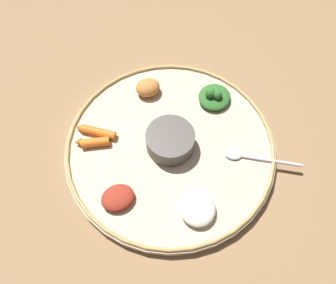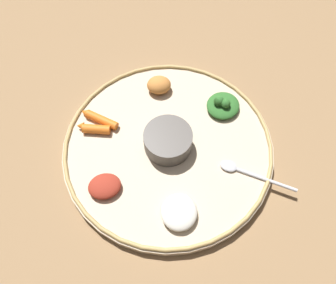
{
  "view_description": "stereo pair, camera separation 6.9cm",
  "coord_description": "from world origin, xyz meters",
  "px_view_note": "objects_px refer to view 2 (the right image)",
  "views": [
    {
      "loc": [
        -0.33,
        -0.0,
        0.64
      ],
      "look_at": [
        0.0,
        0.0,
        0.04
      ],
      "focal_mm": 36.18,
      "sensor_mm": 36.0,
      "label": 1
    },
    {
      "loc": [
        -0.32,
        -0.07,
        0.64
      ],
      "look_at": [
        0.0,
        0.0,
        0.04
      ],
      "focal_mm": 36.18,
      "sensor_mm": 36.0,
      "label": 2
    }
  ],
  "objects_px": {
    "center_bowl": "(168,140)",
    "greens_pile": "(223,105)",
    "carrot_outer": "(94,128)",
    "spoon": "(245,172)",
    "carrot_near_spoon": "(99,119)"
  },
  "relations": [
    {
      "from": "spoon",
      "to": "greens_pile",
      "type": "height_order",
      "value": "greens_pile"
    },
    {
      "from": "carrot_outer",
      "to": "spoon",
      "type": "bearing_deg",
      "value": -95.16
    },
    {
      "from": "spoon",
      "to": "carrot_outer",
      "type": "relative_size",
      "value": 2.08
    },
    {
      "from": "center_bowl",
      "to": "carrot_near_spoon",
      "type": "height_order",
      "value": "center_bowl"
    },
    {
      "from": "center_bowl",
      "to": "spoon",
      "type": "bearing_deg",
      "value": -99.4
    },
    {
      "from": "center_bowl",
      "to": "spoon",
      "type": "height_order",
      "value": "center_bowl"
    },
    {
      "from": "center_bowl",
      "to": "carrot_outer",
      "type": "distance_m",
      "value": 0.16
    },
    {
      "from": "center_bowl",
      "to": "greens_pile",
      "type": "distance_m",
      "value": 0.15
    },
    {
      "from": "center_bowl",
      "to": "spoon",
      "type": "xyz_separation_m",
      "value": [
        -0.03,
        -0.16,
        -0.02
      ]
    },
    {
      "from": "spoon",
      "to": "carrot_near_spoon",
      "type": "height_order",
      "value": "carrot_near_spoon"
    },
    {
      "from": "carrot_outer",
      "to": "carrot_near_spoon",
      "type": "bearing_deg",
      "value": -8.86
    },
    {
      "from": "spoon",
      "to": "carrot_near_spoon",
      "type": "relative_size",
      "value": 1.72
    },
    {
      "from": "center_bowl",
      "to": "carrot_near_spoon",
      "type": "xyz_separation_m",
      "value": [
        0.03,
        0.16,
        -0.01
      ]
    },
    {
      "from": "greens_pile",
      "to": "carrot_near_spoon",
      "type": "xyz_separation_m",
      "value": [
        -0.09,
        0.25,
        -0.0
      ]
    },
    {
      "from": "center_bowl",
      "to": "spoon",
      "type": "relative_size",
      "value": 0.64
    }
  ]
}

